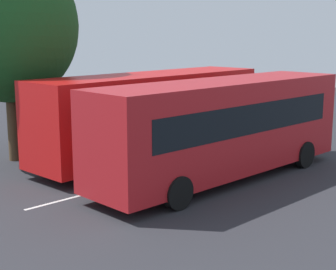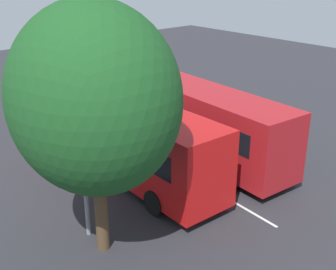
# 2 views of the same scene
# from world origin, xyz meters

# --- Properties ---
(ground_plane) EXTENTS (64.97, 64.97, 0.00)m
(ground_plane) POSITION_xyz_m (0.00, 0.00, 0.00)
(ground_plane) COLOR #2B2B30
(bus_far_left) EXTENTS (10.83, 3.30, 3.43)m
(bus_far_left) POSITION_xyz_m (0.10, -1.88, 1.88)
(bus_far_left) COLOR #AD191E
(bus_far_left) RESTS_ON ground
(bus_center_left) EXTENTS (10.74, 2.90, 3.43)m
(bus_center_left) POSITION_xyz_m (0.67, 1.99, 1.88)
(bus_center_left) COLOR red
(bus_center_left) RESTS_ON ground
(pedestrian) EXTENTS (0.45, 0.45, 1.73)m
(pedestrian) POSITION_xyz_m (7.01, -1.28, 1.02)
(pedestrian) COLOR #232833
(pedestrian) RESTS_ON ground
(street_lamp) EXTENTS (0.93, 2.15, 6.75)m
(street_lamp) POSITION_xyz_m (-2.12, 5.69, 3.92)
(street_lamp) COLOR gray
(street_lamp) RESTS_ON ground
(depot_tree) EXTENTS (5.62, 5.06, 8.25)m
(depot_tree) POSITION_xyz_m (-3.21, 5.95, 5.28)
(depot_tree) COLOR #4C3823
(depot_tree) RESTS_ON ground
(lane_stripe_outer_left) EXTENTS (12.78, 1.07, 0.01)m
(lane_stripe_outer_left) POSITION_xyz_m (0.00, 0.00, 0.00)
(lane_stripe_outer_left) COLOR silver
(lane_stripe_outer_left) RESTS_ON ground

